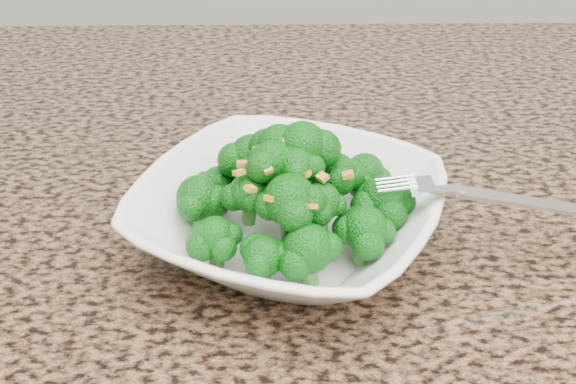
{
  "coord_description": "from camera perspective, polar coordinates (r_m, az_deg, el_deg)",
  "views": [
    {
      "loc": [
        -0.1,
        -0.16,
        1.23
      ],
      "look_at": [
        -0.09,
        0.3,
        0.95
      ],
      "focal_mm": 45.0,
      "sensor_mm": 36.0,
      "label": 1
    }
  ],
  "objects": [
    {
      "name": "bowl",
      "position": [
        0.55,
        0.0,
        -1.98
      ],
      "size": [
        0.3,
        0.3,
        0.06
      ],
      "primitive_type": "imported",
      "rotation": [
        0.0,
        0.0,
        -0.43
      ],
      "color": "white",
      "rests_on": "granite_counter"
    },
    {
      "name": "fork",
      "position": [
        0.53,
        12.9,
        0.15
      ],
      "size": [
        0.18,
        0.04,
        0.01
      ],
      "primitive_type": null,
      "rotation": [
        0.0,
        0.0,
        0.04
      ],
      "color": "silver",
      "rests_on": "bowl"
    },
    {
      "name": "broccoli_pile",
      "position": [
        0.52,
        0.0,
        3.51
      ],
      "size": [
        0.2,
        0.2,
        0.06
      ],
      "primitive_type": null,
      "color": "#0B630D",
      "rests_on": "bowl"
    },
    {
      "name": "granite_counter",
      "position": [
        0.58,
        8.61,
        -5.24
      ],
      "size": [
        1.64,
        1.04,
        0.03
      ],
      "primitive_type": "cube",
      "color": "brown",
      "rests_on": "cabinet"
    },
    {
      "name": "garlic_topping",
      "position": [
        0.5,
        0.0,
        7.03
      ],
      "size": [
        0.12,
        0.12,
        0.01
      ],
      "primitive_type": null,
      "color": "gold",
      "rests_on": "broccoli_pile"
    }
  ]
}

